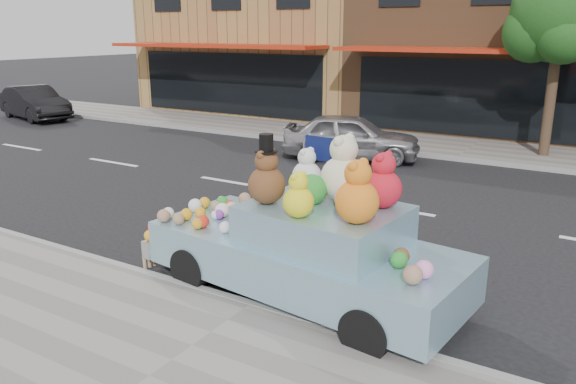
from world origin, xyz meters
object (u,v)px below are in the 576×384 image
Objects in this scene: car_silver at (351,137)px; street_tree at (562,21)px; art_car at (308,242)px; car_dark at (34,103)px.

street_tree is at bearing -76.16° from car_silver.
street_tree is 1.39× the size of car_silver.
car_silver is 0.81× the size of art_car.
car_dark is 0.86× the size of art_car.
car_silver is 0.94× the size of car_dark.
art_car is at bearing -101.73° from car_dark.
street_tree is 6.24m from car_silver.
street_tree is at bearing 88.41° from art_car.
car_dark is (-18.64, -2.71, -3.03)m from street_tree.
car_dark is (-13.99, 0.13, 0.02)m from car_silver.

